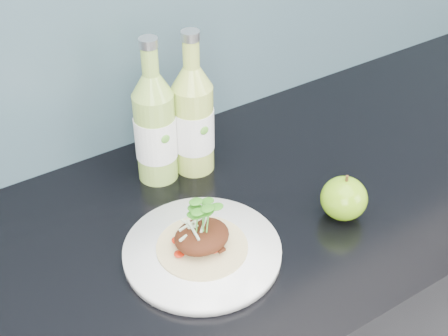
{
  "coord_description": "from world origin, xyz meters",
  "views": [
    {
      "loc": [
        -0.47,
        1.04,
        1.59
      ],
      "look_at": [
        -0.04,
        1.7,
        1.0
      ],
      "focal_mm": 50.0,
      "sensor_mm": 36.0,
      "label": 1
    }
  ],
  "objects": [
    {
      "name": "cider_bottle_right",
      "position": [
        -0.01,
        1.84,
        1.0
      ],
      "size": [
        0.09,
        0.09,
        0.27
      ],
      "rotation": [
        0.0,
        0.0,
        0.32
      ],
      "color": "#A8BE4F",
      "rests_on": "kitchen_counter"
    },
    {
      "name": "green_apple",
      "position": [
        0.13,
        1.59,
        0.94
      ],
      "size": [
        0.09,
        0.09,
        0.08
      ],
      "rotation": [
        0.0,
        0.0,
        -0.13
      ],
      "color": "#5B9210",
      "rests_on": "kitchen_counter"
    },
    {
      "name": "pork_taco",
      "position": [
        -0.12,
        1.64,
        0.94
      ],
      "size": [
        0.14,
        0.14,
        0.1
      ],
      "color": "tan",
      "rests_on": "dinner_plate"
    },
    {
      "name": "dinner_plate",
      "position": [
        -0.12,
        1.64,
        0.91
      ],
      "size": [
        0.27,
        0.27,
        0.02
      ],
      "color": "white",
      "rests_on": "kitchen_counter"
    },
    {
      "name": "cider_bottle_left",
      "position": [
        -0.07,
        1.86,
        1.0
      ],
      "size": [
        0.07,
        0.08,
        0.27
      ],
      "rotation": [
        0.0,
        0.0,
        -0.01
      ],
      "color": "#8DB34A",
      "rests_on": "kitchen_counter"
    }
  ]
}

